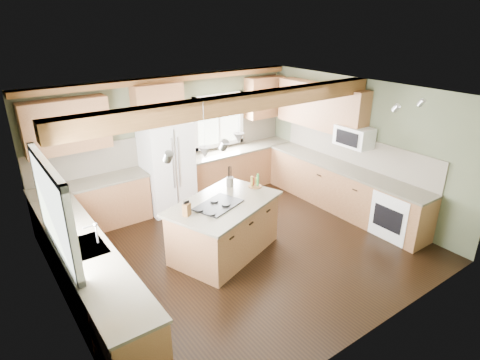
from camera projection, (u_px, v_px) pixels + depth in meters
floor at (243, 248)px, 6.83m from camera, size 5.60×5.60×0.00m
ceiling at (243, 95)px, 5.83m from camera, size 5.60×5.60×0.00m
wall_back at (171, 140)px, 8.20m from camera, size 5.60×0.00×5.60m
wall_left at (55, 230)px, 4.82m from camera, size 0.00×5.00×5.00m
wall_right at (358, 146)px, 7.84m from camera, size 0.00×5.00×5.00m
ceiling_beam at (239, 103)px, 5.96m from camera, size 5.55×0.26×0.26m
soffit_trim at (169, 79)px, 7.65m from camera, size 5.55×0.20×0.10m
backsplash_back at (171, 145)px, 8.23m from camera, size 5.58×0.03×0.58m
backsplash_right at (355, 150)px, 7.91m from camera, size 0.03×3.70×0.58m
base_cab_back_left at (93, 206)px, 7.35m from camera, size 2.02×0.60×0.88m
counter_back_left at (90, 183)px, 7.17m from camera, size 2.06×0.64×0.04m
base_cab_back_right at (239, 168)px, 9.12m from camera, size 2.62×0.60×0.88m
counter_back_right at (238, 149)px, 8.94m from camera, size 2.66×0.64×0.04m
base_cab_left at (89, 278)px, 5.35m from camera, size 0.60×3.70×0.88m
counter_left at (84, 248)px, 5.18m from camera, size 0.64×3.74×0.04m
base_cab_right at (341, 189)px, 8.05m from camera, size 0.60×3.70×0.88m
counter_right at (344, 168)px, 7.87m from camera, size 0.64×3.74×0.04m
upper_cab_back_left at (66, 126)px, 6.75m from camera, size 1.40×0.35×0.90m
upper_cab_over_fridge at (158, 102)px, 7.58m from camera, size 0.96×0.35×0.70m
upper_cab_right at (321, 106)px, 8.17m from camera, size 0.35×2.20×0.90m
upper_cab_back_corner at (264, 97)px, 9.06m from camera, size 0.90×0.35×0.90m
window_left at (52, 209)px, 4.77m from camera, size 0.04×1.60×1.05m
window_back at (218, 120)px, 8.71m from camera, size 1.10×0.04×1.00m
sink at (84, 248)px, 5.17m from camera, size 0.50×0.65×0.03m
faucet at (97, 234)px, 5.22m from camera, size 0.02×0.02×0.28m
dishwasher at (126, 337)px, 4.39m from camera, size 0.60×0.60×0.84m
oven at (398, 214)px, 7.07m from camera, size 0.60×0.72×0.84m
microwave at (354, 136)px, 7.59m from camera, size 0.40×0.70×0.38m
pendant_left at (205, 152)px, 5.70m from camera, size 0.18×0.18×0.16m
pendant_right at (239, 138)px, 6.35m from camera, size 0.18×0.18×0.16m
refrigerator at (167, 167)px, 7.91m from camera, size 0.90×0.74×1.80m
island at (224, 229)px, 6.58m from camera, size 1.96×1.56×0.88m
island_top at (224, 203)px, 6.40m from camera, size 2.10×1.71×0.04m
cooktop at (218, 205)px, 6.28m from camera, size 0.86×0.71×0.02m
knife_block at (187, 210)px, 5.94m from camera, size 0.15×0.13×0.20m
utensil_crock at (230, 182)px, 6.95m from camera, size 0.16×0.16×0.17m
bottle_tray at (255, 181)px, 6.92m from camera, size 0.33×0.33×0.22m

